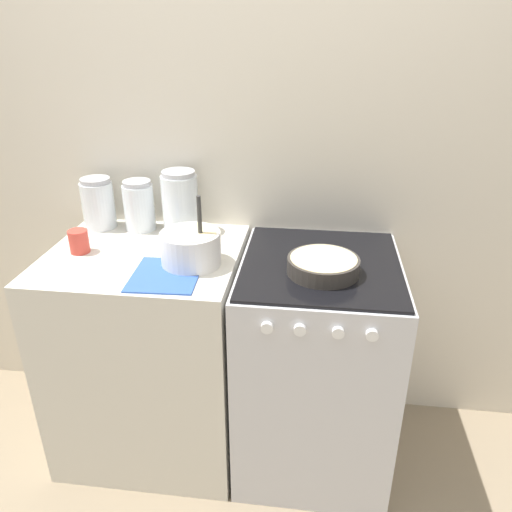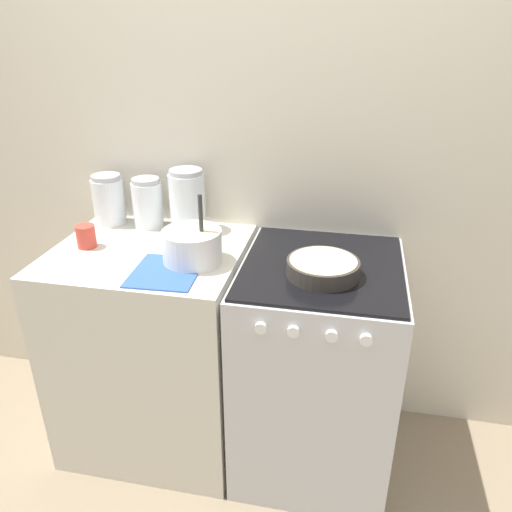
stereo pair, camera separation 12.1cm
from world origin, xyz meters
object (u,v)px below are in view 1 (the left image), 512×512
storage_jar_middle (139,209)px  tin_can (79,241)px  mixing_bowl (191,246)px  storage_jar_right (180,206)px  stove (315,363)px  baking_pan (323,265)px  storage_jar_left (99,207)px

storage_jar_middle → tin_can: bearing=-120.7°
mixing_bowl → storage_jar_right: size_ratio=1.01×
mixing_bowl → storage_jar_right: mixing_bowl is taller
storage_jar_right → stove: bearing=-21.7°
mixing_bowl → storage_jar_middle: size_ratio=1.24×
baking_pan → storage_jar_left: 1.03m
baking_pan → tin_can: (-0.95, 0.06, 0.01)m
storage_jar_middle → storage_jar_right: (0.18, 0.00, 0.02)m
mixing_bowl → storage_jar_middle: bearing=134.2°
stove → tin_can: tin_can is taller
baking_pan → storage_jar_middle: (-0.79, 0.33, 0.06)m
mixing_bowl → stove: bearing=8.5°
baking_pan → tin_can: 0.95m
stove → tin_can: size_ratio=10.21×
stove → tin_can: 1.07m
stove → storage_jar_right: 0.87m
storage_jar_left → storage_jar_middle: storage_jar_left is taller
tin_can → baking_pan: bearing=-3.7°
stove → tin_can: bearing=-178.5°
storage_jar_right → tin_can: 0.44m
baking_pan → storage_jar_left: storage_jar_left is taller
mixing_bowl → tin_can: mixing_bowl is taller
mixing_bowl → storage_jar_left: size_ratio=1.21×
mixing_bowl → storage_jar_right: 0.34m
storage_jar_left → storage_jar_middle: size_ratio=1.02×
mixing_bowl → storage_jar_left: 0.58m
storage_jar_right → baking_pan: bearing=-28.2°
stove → storage_jar_left: (-0.97, 0.24, 0.56)m
storage_jar_middle → storage_jar_right: bearing=0.0°
baking_pan → storage_jar_left: bearing=161.5°
mixing_bowl → storage_jar_middle: 0.43m
mixing_bowl → baking_pan: 0.49m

